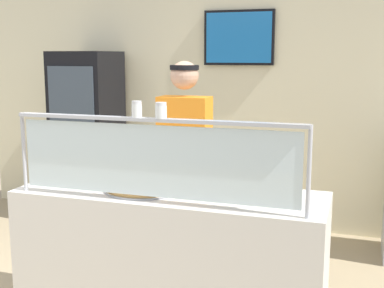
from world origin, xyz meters
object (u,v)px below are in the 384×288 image
(pepper_flake_shaker, at_px, (161,111))
(worker_figure, at_px, (185,162))
(pizza_tray, at_px, (144,187))
(drink_fridge, at_px, (88,138))
(pizza_server, at_px, (138,184))
(parmesan_shaker, at_px, (137,110))

(pepper_flake_shaker, distance_m, worker_figure, 1.03)
(pizza_tray, bearing_deg, drink_fridge, 128.45)
(pizza_server, distance_m, worker_figure, 0.66)
(worker_figure, bearing_deg, pepper_flake_shaker, -79.12)
(parmesan_shaker, height_order, pepper_flake_shaker, parmesan_shaker)
(drink_fridge, bearing_deg, pepper_flake_shaker, -51.21)
(parmesan_shaker, xyz_separation_m, drink_fridge, (-1.56, 2.13, -0.57))
(worker_figure, bearing_deg, pizza_tray, -94.94)
(parmesan_shaker, bearing_deg, pepper_flake_shaker, 0.00)
(pizza_server, height_order, worker_figure, worker_figure)
(parmesan_shaker, distance_m, pepper_flake_shaker, 0.15)
(parmesan_shaker, relative_size, worker_figure, 0.05)
(worker_figure, bearing_deg, drink_fridge, 141.34)
(pepper_flake_shaker, height_order, drink_fridge, drink_fridge)
(parmesan_shaker, distance_m, drink_fridge, 2.70)
(pizza_tray, bearing_deg, pepper_flake_shaker, -48.86)
(pizza_tray, height_order, pizza_server, pizza_server)
(pepper_flake_shaker, bearing_deg, worker_figure, 100.88)
(drink_fridge, bearing_deg, worker_figure, -38.66)
(pizza_tray, relative_size, parmesan_shaker, 5.48)
(pepper_flake_shaker, bearing_deg, pizza_tray, 131.14)
(pizza_server, xyz_separation_m, pepper_flake_shaker, (0.26, -0.24, 0.50))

